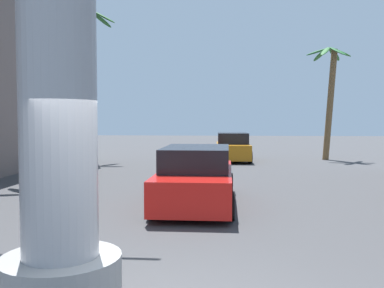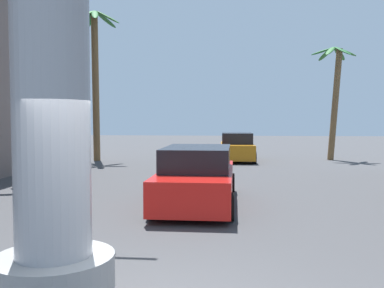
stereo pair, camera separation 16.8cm
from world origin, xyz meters
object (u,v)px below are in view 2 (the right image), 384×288
object	(u,v)px
car_lead	(197,177)
palm_tree_mid_left	(35,33)
palm_tree_far_right	(335,88)
car_far	(237,147)
palm_tree_far_left	(95,70)

from	to	relation	value
car_lead	palm_tree_mid_left	size ratio (longest dim) A/B	0.56
palm_tree_mid_left	palm_tree_far_right	world-z (taller)	palm_tree_mid_left
car_far	palm_tree_mid_left	distance (m)	12.39
palm_tree_far_right	palm_tree_mid_left	bearing A→B (deg)	-144.25
car_lead	palm_tree_far_right	distance (m)	15.58
palm_tree_mid_left	palm_tree_far_left	world-z (taller)	palm_tree_mid_left
palm_tree_far_right	palm_tree_far_left	size ratio (longest dim) A/B	0.78
palm_tree_far_right	car_far	bearing A→B (deg)	-170.28
palm_tree_far_right	palm_tree_far_left	xyz separation A→B (m)	(-13.35, -1.83, 1.00)
car_lead	palm_tree_far_left	size ratio (longest dim) A/B	0.60
car_lead	palm_tree_far_left	distance (m)	14.28
car_lead	car_far	distance (m)	12.79
car_lead	car_far	bearing A→B (deg)	84.92
palm_tree_mid_left	palm_tree_far_left	xyz separation A→B (m)	(-0.21, 7.62, -0.49)
palm_tree_far_right	palm_tree_far_left	bearing A→B (deg)	-172.18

